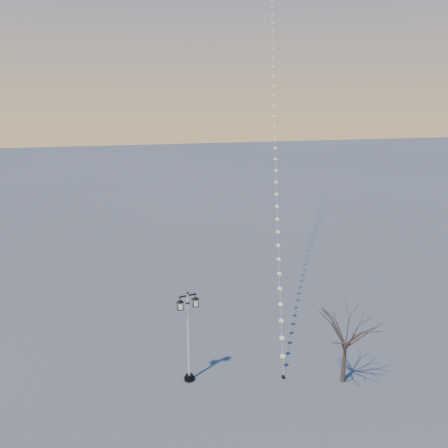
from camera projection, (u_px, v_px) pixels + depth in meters
name	position (u px, v px, depth m)	size (l,w,h in m)	color
ground	(258.00, 404.00, 24.74)	(300.00, 300.00, 0.00)	#585858
street_lamp	(188.00, 332.00, 26.10)	(1.37, 0.67, 5.48)	black
bare_tree	(346.00, 332.00, 25.96)	(2.73, 2.73, 4.54)	#44352C
kite_train	(275.00, 109.00, 41.20)	(12.64, 36.03, 30.06)	black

